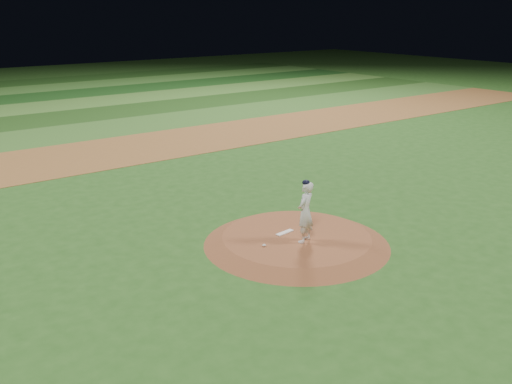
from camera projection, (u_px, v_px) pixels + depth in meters
ground at (296, 244)px, 16.92m from camera, size 120.00×120.00×0.00m
infield_dirt_band at (108, 152)px, 27.58m from camera, size 70.00×6.00×0.02m
outfield_stripe_0 at (68, 133)px, 31.77m from camera, size 70.00×5.00×0.02m
outfield_stripe_1 at (40, 120)px, 35.58m from camera, size 70.00×5.00×0.02m
outfield_stripe_2 at (18, 109)px, 39.39m from camera, size 70.00×5.00×0.02m
outfield_stripe_3 at (0, 100)px, 43.19m from camera, size 70.00×5.00×0.02m
pitchers_mound at (296, 240)px, 16.88m from camera, size 5.50×5.50×0.25m
pitching_rubber at (285, 233)px, 17.06m from camera, size 0.64×0.24×0.03m
rosin_bag at (264, 245)px, 16.11m from camera, size 0.12×0.12×0.06m
pitcher_on_mound at (305, 212)px, 16.18m from camera, size 0.77×0.65×1.85m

